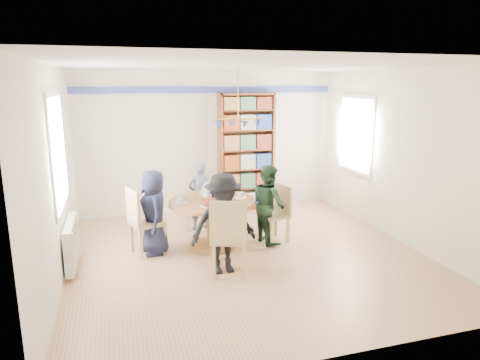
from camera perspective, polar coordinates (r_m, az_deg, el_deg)
name	(u,v)px	position (r m, az deg, el deg)	size (l,w,h in m)	color
ground	(248,256)	(6.36, 1.04, -10.04)	(5.00, 5.00, 0.00)	tan
room_shell	(215,137)	(6.68, -3.30, 5.72)	(5.00, 5.00, 5.00)	white
radiator	(72,243)	(6.29, -21.55, -7.81)	(0.12, 1.00, 0.60)	silver
dining_table	(212,212)	(6.50, -3.76, -4.34)	(1.30, 1.30, 0.75)	brown
chair_left	(141,219)	(6.38, -13.02, -5.04)	(0.56, 0.56, 1.00)	#D6B683
chair_right	(278,211)	(6.82, 5.05, -4.09)	(0.49, 0.49, 0.90)	#D6B683
chair_far	(198,197)	(7.49, -5.62, -2.32)	(0.49, 0.49, 0.95)	#D6B683
chair_near	(229,235)	(5.50, -1.49, -7.28)	(0.59, 0.59, 1.05)	#D6B683
person_left	(154,212)	(6.37, -11.41, -4.24)	(0.61, 0.40, 1.26)	#171A33
person_right	(269,204)	(6.72, 3.83, -3.19)	(0.60, 0.47, 1.24)	#18311D
person_far	(199,195)	(7.34, -5.46, -2.04)	(0.44, 0.29, 1.19)	gray
person_near	(223,224)	(5.62, -2.23, -5.84)	(0.87, 0.50, 1.34)	black
bookshelf	(246,153)	(8.42, 0.83, 3.61)	(1.09, 0.33, 2.29)	brown
tableware	(210,196)	(6.45, -4.05, -2.11)	(1.11, 1.11, 0.29)	white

